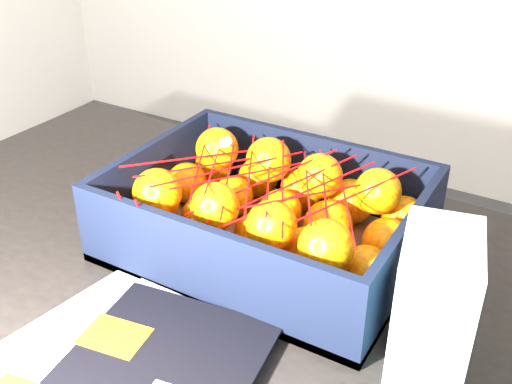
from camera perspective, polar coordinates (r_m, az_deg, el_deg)
The scene contains 6 objects.
table at distance 0.91m, azimuth -5.32°, elevation -12.88°, with size 1.23×0.84×0.75m.
magazine_stack at distance 0.72m, azimuth -12.44°, elevation -16.25°, with size 0.33×0.31×0.02m.
produce_crate at distance 0.88m, azimuth 0.99°, elevation -3.27°, with size 0.42×0.31×0.12m.
clementine_heap at distance 0.87m, azimuth 1.20°, elevation -1.97°, with size 0.40×0.30×0.12m.
mesh_net at distance 0.84m, azimuth 0.45°, elevation 1.07°, with size 0.35×0.28×0.09m.
retail_carton at distance 0.69m, azimuth 16.09°, elevation -10.47°, with size 0.08×0.12×0.18m, color white.
Camera 1 is at (0.70, -0.60, 1.27)m, focal length 42.94 mm.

